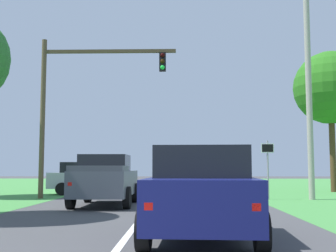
{
  "coord_description": "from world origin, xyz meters",
  "views": [
    {
      "loc": [
        1.12,
        -3.6,
        1.47
      ],
      "look_at": [
        0.61,
        16.37,
        3.36
      ],
      "focal_mm": 47.01,
      "sensor_mm": 36.0,
      "label": 1
    }
  ],
  "objects": [
    {
      "name": "keep_moving_sign",
      "position": [
        5.23,
        16.96,
        1.73
      ],
      "size": [
        0.6,
        0.09,
        2.72
      ],
      "color": "gray",
      "rests_on": "ground_plane"
    },
    {
      "name": "utility_pole_right",
      "position": [
        7.21,
        16.92,
        4.84
      ],
      "size": [
        0.28,
        0.28,
        9.68
      ],
      "primitive_type": "cylinder",
      "color": "#9E998E",
      "rests_on": "ground_plane"
    },
    {
      "name": "pickup_truck_lead",
      "position": [
        -1.75,
        13.5,
        1.0
      ],
      "size": [
        2.27,
        4.85,
        1.96
      ],
      "color": "#4C515B",
      "rests_on": "ground_plane"
    },
    {
      "name": "traffic_light",
      "position": [
        -3.85,
        17.35,
        5.03
      ],
      "size": [
        6.58,
        0.4,
        7.73
      ],
      "color": "brown",
      "rests_on": "ground_plane"
    },
    {
      "name": "crossing_suv_far",
      "position": [
        -3.73,
        20.62,
        0.93
      ],
      "size": [
        4.59,
        2.16,
        1.76
      ],
      "color": "silver",
      "rests_on": "ground_plane"
    },
    {
      "name": "oak_tree_right",
      "position": [
        10.46,
        23.38,
        6.35
      ],
      "size": [
        4.49,
        4.49,
        8.62
      ],
      "color": "#4C351E",
      "rests_on": "ground_plane"
    },
    {
      "name": "red_suv_near",
      "position": [
        1.59,
        5.63,
        0.99
      ],
      "size": [
        2.46,
        4.61,
        1.89
      ],
      "color": "navy",
      "rests_on": "ground_plane"
    },
    {
      "name": "ground_plane",
      "position": [
        0.0,
        9.79,
        0.0
      ],
      "size": [
        120.0,
        120.0,
        0.0
      ],
      "primitive_type": "plane",
      "color": "#424244"
    }
  ]
}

